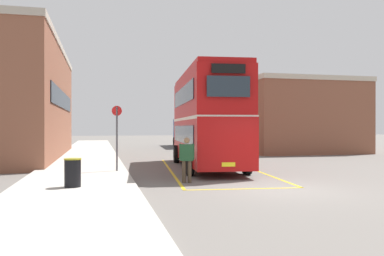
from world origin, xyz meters
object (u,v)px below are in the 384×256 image
(double_decker_bus, at_px, (207,118))
(single_deck_bus, at_px, (190,131))
(pedestrian_boarding, at_px, (187,157))
(bus_stop_sign, at_px, (117,132))
(litter_bin, at_px, (73,173))

(double_decker_bus, height_order, single_deck_bus, double_decker_bus)
(pedestrian_boarding, distance_m, bus_stop_sign, 4.24)
(single_deck_bus, bearing_deg, double_decker_bus, -100.55)
(bus_stop_sign, bearing_deg, litter_bin, -109.55)
(pedestrian_boarding, xyz_separation_m, bus_stop_sign, (-2.38, 3.39, 0.88))
(double_decker_bus, distance_m, bus_stop_sign, 4.83)
(litter_bin, xyz_separation_m, bus_stop_sign, (1.58, 4.46, 1.24))
(double_decker_bus, xyz_separation_m, bus_stop_sign, (-4.51, -1.60, -0.67))
(bus_stop_sign, bearing_deg, single_deck_bus, 69.37)
(double_decker_bus, height_order, pedestrian_boarding, double_decker_bus)
(single_deck_bus, distance_m, bus_stop_sign, 23.67)
(pedestrian_boarding, height_order, bus_stop_sign, bus_stop_sign)
(single_deck_bus, bearing_deg, pedestrian_boarding, -103.12)
(double_decker_bus, bearing_deg, pedestrian_boarding, -113.10)
(pedestrian_boarding, xyz_separation_m, litter_bin, (-3.97, -1.07, -0.36))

